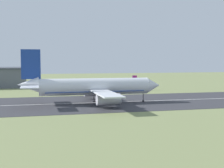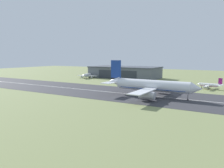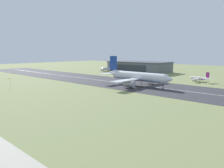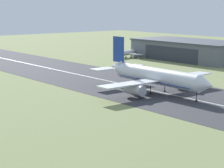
{
  "view_description": "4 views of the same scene",
  "coord_description": "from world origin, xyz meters",
  "views": [
    {
      "loc": [
        -7.36,
        11.01,
        15.69
      ],
      "look_at": [
        16.28,
        106.47,
        8.2
      ],
      "focal_mm": 50.0,
      "sensor_mm": 36.0,
      "label": 1
    },
    {
      "loc": [
        54.06,
        11.01,
        21.79
      ],
      "look_at": [
        3.89,
        96.13,
        9.18
      ],
      "focal_mm": 35.0,
      "sensor_mm": 36.0,
      "label": 2
    },
    {
      "loc": [
        98.49,
        3.36,
        22.72
      ],
      "look_at": [
        19.17,
        90.06,
        5.17
      ],
      "focal_mm": 35.0,
      "sensor_mm": 36.0,
      "label": 3
    },
    {
      "loc": [
        126.56,
        11.01,
        31.56
      ],
      "look_at": [
        11.8,
        102.33,
        5.24
      ],
      "focal_mm": 70.0,
      "sensor_mm": 36.0,
      "label": 4
    }
  ],
  "objects": [
    {
      "name": "airplane_landing",
      "position": [
        13.28,
        122.08,
        5.96
      ],
      "size": [
        52.47,
        52.43,
        19.46
      ],
      "color": "silver",
      "rests_on": "ground_plane"
    },
    {
      "name": "runway_centreline",
      "position": [
        0.0,
        123.6,
        0.07
      ],
      "size": [
        353.58,
        0.7,
        0.01
      ],
      "primitive_type": "cube",
      "color": "silver",
      "rests_on": "runway_strip"
    },
    {
      "name": "runway_strip",
      "position": [
        0.0,
        123.6,
        0.03
      ],
      "size": [
        392.86,
        46.65,
        0.06
      ],
      "primitive_type": "cube",
      "color": "#333338",
      "rests_on": "ground_plane"
    },
    {
      "name": "hangar_building",
      "position": [
        -47.23,
        208.08,
        5.74
      ],
      "size": [
        69.64,
        33.31,
        11.45
      ],
      "color": "slate",
      "rests_on": "ground_plane"
    },
    {
      "name": "airplane_parked_centre",
      "position": [
        -77.77,
        186.64,
        2.94
      ],
      "size": [
        21.19,
        23.99,
        9.77
      ],
      "color": "white",
      "rests_on": "ground_plane"
    }
  ]
}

